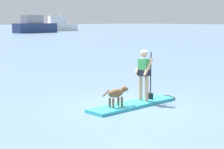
# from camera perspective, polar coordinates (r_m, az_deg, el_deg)

# --- Properties ---
(ground_plane) EXTENTS (400.00, 400.00, 0.00)m
(ground_plane) POSITION_cam_1_polar(r_m,az_deg,el_deg) (12.01, 3.13, -4.77)
(ground_plane) COLOR slate
(paddleboard) EXTENTS (3.62, 0.93, 0.10)m
(paddleboard) POSITION_cam_1_polar(r_m,az_deg,el_deg) (12.17, 3.87, -4.37)
(paddleboard) COLOR #33B2BF
(paddleboard) RESTS_ON ground_plane
(person_paddler) EXTENTS (0.62, 0.49, 1.65)m
(person_paddler) POSITION_cam_1_polar(r_m,az_deg,el_deg) (12.20, 4.85, 0.47)
(person_paddler) COLOR tan
(person_paddler) RESTS_ON paddleboard
(dog) EXTENTS (1.07, 0.25, 0.59)m
(dog) POSITION_cam_1_polar(r_m,az_deg,el_deg) (11.42, 0.76, -2.89)
(dog) COLOR brown
(dog) RESTS_ON paddleboard
(moored_boat_far_starboard) EXTENTS (9.79, 4.03, 10.90)m
(moored_boat_far_starboard) POSITION_cam_1_polar(r_m,az_deg,el_deg) (82.29, -11.56, 7.17)
(moored_boat_far_starboard) COLOR navy
(moored_boat_far_starboard) RESTS_ON ground_plane
(moored_boat_far_port) EXTENTS (9.14, 4.67, 10.25)m
(moored_boat_far_port) POSITION_cam_1_polar(r_m,az_deg,el_deg) (95.62, -8.01, 7.37)
(moored_boat_far_port) COLOR white
(moored_boat_far_port) RESTS_ON ground_plane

